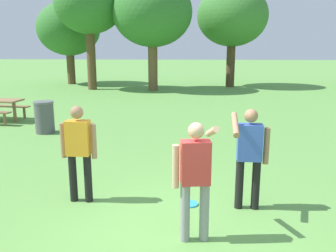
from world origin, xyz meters
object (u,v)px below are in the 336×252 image
(person_catcher, at_px, (249,152))
(frisbee, at_px, (190,204))
(trash_can_beside_table, at_px, (44,117))
(person_bystander, at_px, (195,173))
(tree_far_right, at_px, (152,13))
(tree_broad_center, at_px, (89,5))
(person_thrower, at_px, (79,148))
(tree_tall_left, at_px, (69,29))
(tree_slender_mid, at_px, (232,17))

(person_catcher, distance_m, frisbee, 1.33)
(frisbee, xyz_separation_m, trash_can_beside_table, (-4.38, 4.70, 0.47))
(person_bystander, distance_m, tree_far_right, 16.72)
(person_catcher, height_order, tree_broad_center, tree_broad_center)
(person_thrower, xyz_separation_m, tree_tall_left, (-6.27, 18.28, 2.66))
(person_thrower, height_order, person_bystander, same)
(person_thrower, height_order, tree_broad_center, tree_broad_center)
(frisbee, xyz_separation_m, tree_far_right, (-2.21, 15.14, 4.31))
(trash_can_beside_table, relative_size, tree_broad_center, 0.15)
(person_thrower, xyz_separation_m, person_bystander, (1.91, -1.11, 0.02))
(person_thrower, distance_m, tree_slender_mid, 18.17)
(person_thrower, xyz_separation_m, tree_broad_center, (-4.03, 15.38, 3.84))
(person_thrower, bearing_deg, tree_far_right, 91.43)
(trash_can_beside_table, xyz_separation_m, tree_slender_mid, (6.83, 12.67, 3.79))
(person_thrower, xyz_separation_m, tree_slender_mid, (4.29, 17.34, 3.33))
(person_thrower, xyz_separation_m, tree_far_right, (-0.38, 15.11, 3.38))
(tree_broad_center, relative_size, tree_slender_mid, 1.06)
(trash_can_beside_table, distance_m, tree_broad_center, 11.63)
(person_thrower, bearing_deg, tree_broad_center, 104.69)
(person_catcher, bearing_deg, tree_tall_left, 116.15)
(person_thrower, relative_size, tree_broad_center, 0.25)
(person_thrower, relative_size, trash_can_beside_table, 1.71)
(person_bystander, height_order, frisbee, person_bystander)
(tree_broad_center, bearing_deg, tree_far_right, -4.23)
(person_thrower, bearing_deg, tree_slender_mid, 76.11)
(tree_far_right, bearing_deg, person_thrower, -88.57)
(tree_tall_left, height_order, tree_slender_mid, tree_slender_mid)
(tree_slender_mid, bearing_deg, tree_tall_left, 174.90)
(person_bystander, bearing_deg, person_thrower, 149.67)
(frisbee, relative_size, tree_tall_left, 0.05)
(frisbee, height_order, trash_can_beside_table, trash_can_beside_table)
(tree_tall_left, xyz_separation_m, tree_broad_center, (2.23, -2.90, 1.18))
(person_thrower, xyz_separation_m, frisbee, (1.84, -0.03, -0.93))
(trash_can_beside_table, bearing_deg, tree_far_right, 78.27)
(person_bystander, bearing_deg, person_catcher, 49.53)
(tree_tall_left, relative_size, tree_far_right, 0.86)
(tree_tall_left, bearing_deg, person_bystander, -67.16)
(person_catcher, relative_size, tree_broad_center, 0.25)
(person_bystander, xyz_separation_m, tree_far_right, (-2.28, 16.22, 3.36))
(trash_can_beside_table, distance_m, tree_tall_left, 14.45)
(trash_can_beside_table, xyz_separation_m, tree_far_right, (2.17, 10.43, 3.84))
(person_catcher, relative_size, tree_far_right, 0.26)
(person_thrower, height_order, frisbee, person_thrower)
(person_catcher, xyz_separation_m, frisbee, (-0.92, 0.08, -0.95))
(person_bystander, bearing_deg, trash_can_beside_table, 127.54)
(tree_broad_center, bearing_deg, frisbee, -69.14)
(person_catcher, bearing_deg, tree_far_right, 101.65)
(person_catcher, height_order, tree_tall_left, tree_tall_left)
(person_catcher, height_order, frisbee, person_catcher)
(tree_broad_center, bearing_deg, person_thrower, -75.31)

